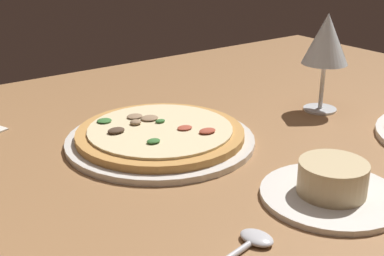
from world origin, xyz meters
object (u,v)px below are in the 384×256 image
wine_glass_far (326,42)px  spoon (249,244)px  pizza_main (160,136)px  ramekin_on_saucer (332,186)px

wine_glass_far → spoon: wine_glass_far is taller
pizza_main → ramekin_on_saucer: (-7.63, 27.51, 0.55)cm
ramekin_on_saucer → wine_glass_far: 35.72cm
ramekin_on_saucer → wine_glass_far: (-24.80, -23.22, 11.04)cm
wine_glass_far → pizza_main: bearing=-7.5°
ramekin_on_saucer → wine_glass_far: size_ratio=0.99×
pizza_main → spoon: bearing=75.1°
pizza_main → wine_glass_far: wine_glass_far is taller
ramekin_on_saucer → spoon: (15.46, 1.88, -1.30)cm
ramekin_on_saucer → wine_glass_far: wine_glass_far is taller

